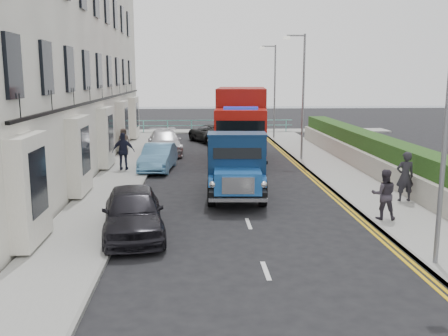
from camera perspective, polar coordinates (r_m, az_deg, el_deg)
ground at (r=14.50m, az=3.68°, el=-8.67°), size 120.00×120.00×0.00m
pavement_west at (r=23.33m, az=-11.87°, el=-1.34°), size 2.40×38.00×0.12m
pavement_east at (r=24.12m, az=13.64°, el=-1.03°), size 2.60×38.00×0.12m
promenade at (r=42.88m, az=-1.03°, el=4.21°), size 30.00×2.50×0.12m
sea_plane at (r=73.76m, az=-2.02°, el=6.80°), size 120.00×120.00×0.00m
terrace_west at (r=27.80m, az=-20.23°, el=14.85°), size 6.31×30.20×14.25m
garden_east at (r=24.59m, az=17.99°, el=0.96°), size 1.45×28.00×1.75m
seafront_railing at (r=42.03m, az=-0.99°, el=4.80°), size 13.00×0.08×1.11m
lamp_near at (r=13.02m, az=23.71°, el=6.28°), size 1.23×0.18×7.00m
lamp_mid at (r=28.22m, az=8.81°, el=8.84°), size 1.23×0.18×7.00m
lamp_far at (r=38.06m, az=5.64°, el=9.31°), size 1.23×0.18×7.00m
bedford_lorry at (r=19.14m, az=1.45°, el=-0.22°), size 2.48×5.61×2.59m
red_lorry at (r=28.28m, az=1.98°, el=5.24°), size 3.39×7.99×4.07m
parked_car_front at (r=15.25m, az=-10.36°, el=-4.92°), size 2.32×4.57×1.49m
parked_car_mid at (r=25.63m, az=-7.52°, el=1.23°), size 1.84×4.19×1.34m
parked_car_rear at (r=30.98m, az=-6.81°, el=2.94°), size 2.53×5.13×1.43m
seafront_car_left at (r=36.19m, az=-1.40°, el=4.01°), size 3.92×5.29×1.34m
seafront_car_right at (r=37.09m, az=0.54°, el=4.29°), size 3.09×4.68×1.48m
pedestrian_east_near at (r=19.79m, az=19.99°, el=-0.91°), size 0.69×0.46×1.88m
pedestrian_east_far at (r=17.10m, az=17.82°, el=-2.88°), size 0.91×0.77×1.66m
pedestrian_west_near at (r=25.32m, az=-11.41°, el=1.88°), size 1.11×0.49×1.87m
pedestrian_west_far at (r=30.54m, az=-11.40°, el=3.02°), size 0.89×0.76×1.54m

